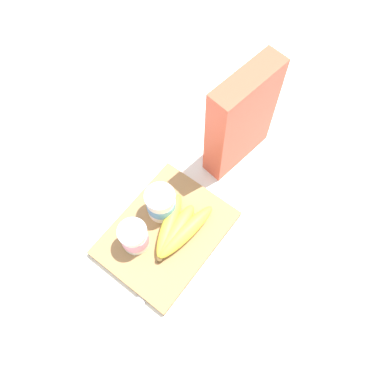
% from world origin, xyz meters
% --- Properties ---
extents(ground_plane, '(2.40, 2.40, 0.00)m').
position_xyz_m(ground_plane, '(0.00, 0.00, 0.00)').
color(ground_plane, silver).
extents(cutting_board, '(0.30, 0.23, 0.02)m').
position_xyz_m(cutting_board, '(0.00, 0.00, 0.01)').
color(cutting_board, '#A37A4C').
rests_on(cutting_board, ground_plane).
extents(cereal_box, '(0.20, 0.09, 0.29)m').
position_xyz_m(cereal_box, '(0.30, 0.00, 0.15)').
color(cereal_box, '#D85138').
rests_on(cereal_box, ground_plane).
extents(yogurt_cup_front, '(0.07, 0.07, 0.08)m').
position_xyz_m(yogurt_cup_front, '(-0.06, 0.04, 0.06)').
color(yogurt_cup_front, white).
rests_on(yogurt_cup_front, cutting_board).
extents(yogurt_cup_back, '(0.07, 0.07, 0.09)m').
position_xyz_m(yogurt_cup_back, '(0.04, 0.04, 0.06)').
color(yogurt_cup_back, white).
rests_on(yogurt_cup_back, cutting_board).
extents(banana_bunch, '(0.18, 0.11, 0.04)m').
position_xyz_m(banana_bunch, '(0.02, -0.02, 0.04)').
color(banana_bunch, yellow).
rests_on(banana_bunch, cutting_board).
extents(spoon, '(0.13, 0.03, 0.01)m').
position_xyz_m(spoon, '(-0.18, -0.06, 0.01)').
color(spoon, silver).
rests_on(spoon, ground_plane).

